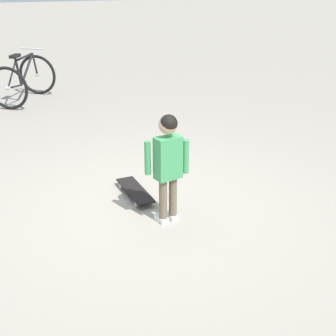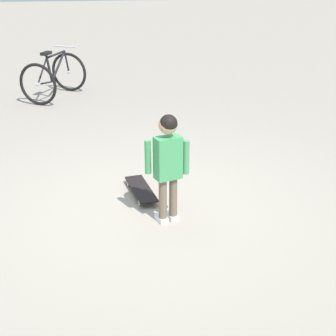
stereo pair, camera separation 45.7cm
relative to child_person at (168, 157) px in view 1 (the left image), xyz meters
name	(u,v)px [view 1 (the left image)]	position (x,y,z in m)	size (l,w,h in m)	color
ground_plane	(145,208)	(-0.32, -0.15, -0.66)	(50.00, 50.00, 0.00)	#9E9384
child_person	(168,157)	(0.00, 0.00, 0.00)	(0.23, 0.40, 1.06)	brown
skateboard	(135,191)	(-0.61, -0.20, -0.60)	(0.70, 0.30, 0.07)	black
bicycle_near	(23,80)	(-4.74, -1.35, -0.28)	(1.28, 1.13, 0.85)	black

